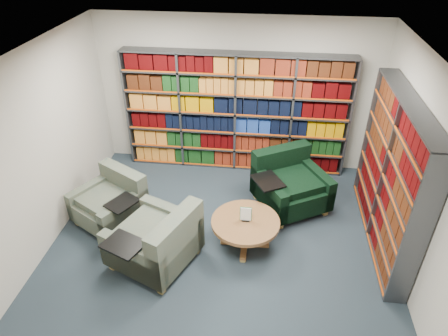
# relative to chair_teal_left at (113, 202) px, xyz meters

# --- Properties ---
(room_shell) EXTENTS (5.02, 5.02, 2.82)m
(room_shell) POSITION_rel_chair_teal_left_xyz_m (1.75, -0.51, 1.07)
(room_shell) COLOR #1B222F
(room_shell) RESTS_ON ground
(bookshelf_back) EXTENTS (4.00, 0.28, 2.20)m
(bookshelf_back) POSITION_rel_chair_teal_left_xyz_m (1.75, 1.83, 0.77)
(bookshelf_back) COLOR #47494F
(bookshelf_back) RESTS_ON ground
(bookshelf_right) EXTENTS (0.28, 2.50, 2.20)m
(bookshelf_right) POSITION_rel_chair_teal_left_xyz_m (4.10, 0.09, 0.77)
(bookshelf_right) COLOR #47494F
(bookshelf_right) RESTS_ON ground
(chair_teal_left) EXTENTS (1.23, 1.23, 0.82)m
(chair_teal_left) POSITION_rel_chair_teal_left_xyz_m (0.00, 0.00, 0.00)
(chair_teal_left) COLOR #0A2832
(chair_teal_left) RESTS_ON ground
(chair_green_right) EXTENTS (1.38, 1.38, 0.92)m
(chair_green_right) POSITION_rel_chair_teal_left_xyz_m (2.75, 0.75, 0.04)
(chair_green_right) COLOR black
(chair_green_right) RESTS_ON ground
(chair_teal_front) EXTENTS (1.33, 1.37, 0.93)m
(chair_teal_front) POSITION_rel_chair_teal_left_xyz_m (0.97, -0.86, 0.04)
(chair_teal_front) COLOR #0A2832
(chair_teal_front) RESTS_ON ground
(coffee_table) EXTENTS (0.99, 0.99, 0.70)m
(coffee_table) POSITION_rel_chair_teal_left_xyz_m (2.12, -0.36, 0.04)
(coffee_table) COLOR olive
(coffee_table) RESTS_ON ground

